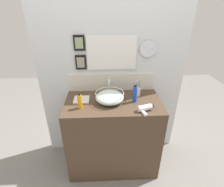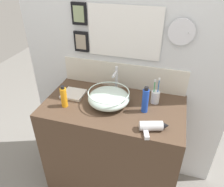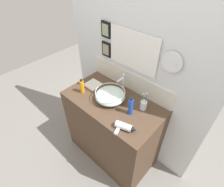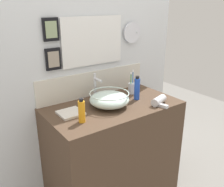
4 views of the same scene
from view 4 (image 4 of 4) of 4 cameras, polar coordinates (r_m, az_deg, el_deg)
vanity_counter at (r=2.18m, az=0.24°, el=-13.94°), size 1.05×0.58×0.93m
back_panel at (r=2.14m, az=-4.76°, el=6.20°), size 1.75×0.09×2.34m
glass_bowl_sink at (r=1.92m, az=-0.57°, el=-1.34°), size 0.31×0.31×0.11m
faucet at (r=2.05m, az=-3.76°, el=2.01°), size 0.02×0.11×0.22m
hair_drier at (r=2.01m, az=10.92°, el=-1.53°), size 0.20×0.17×0.06m
toothbrush_cup at (r=2.20m, az=4.52°, el=1.28°), size 0.06×0.06×0.21m
lotion_bottle at (r=1.68m, az=-6.95°, el=-4.05°), size 0.05×0.05×0.17m
shampoo_bottle at (r=2.06m, az=5.74°, el=1.14°), size 0.05×0.05×0.20m
hand_towel at (r=1.83m, az=-9.46°, el=-4.42°), size 0.17×0.17×0.02m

